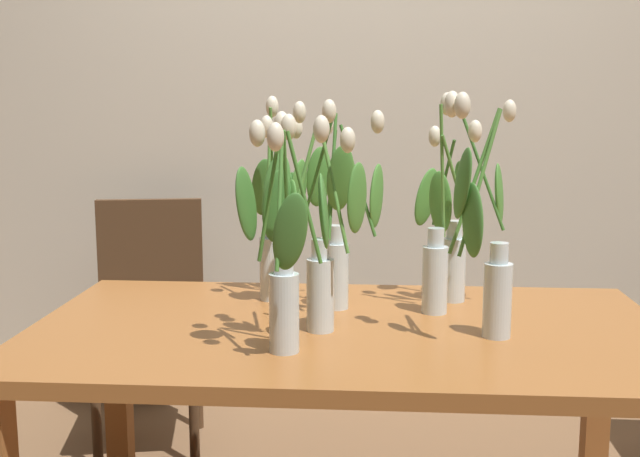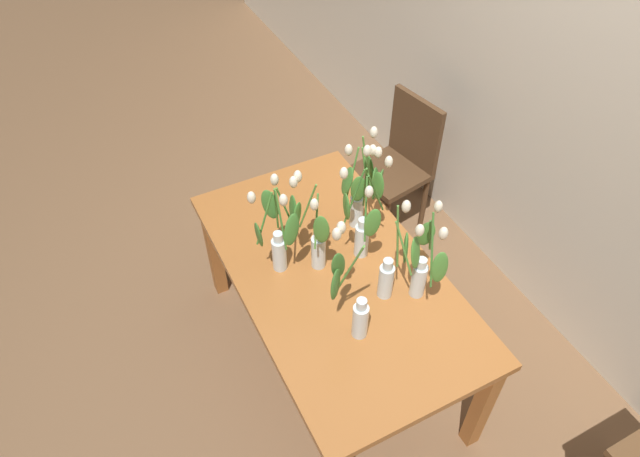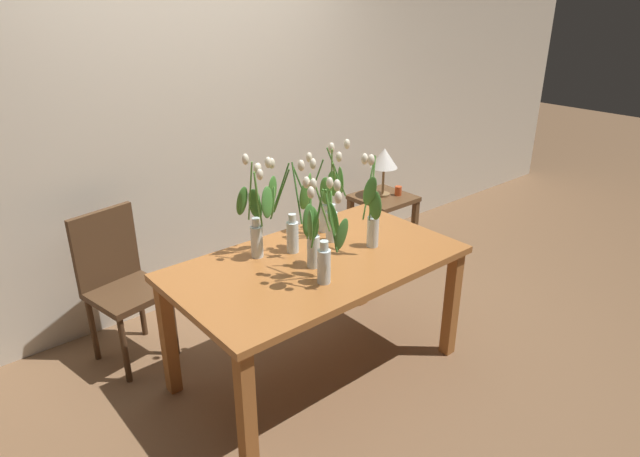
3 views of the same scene
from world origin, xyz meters
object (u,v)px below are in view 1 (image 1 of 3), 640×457
tulip_vase_4 (487,260)px  tulip_vase_6 (335,222)px  tulip_vase_3 (457,239)px  tulip_vase_2 (441,245)px  tulip_vase_0 (276,222)px  tulip_vase_1 (284,253)px  dining_chair (150,309)px  tulip_vase_5 (321,260)px  dining_table (348,360)px

tulip_vase_4 → tulip_vase_6: size_ratio=1.03×
tulip_vase_3 → tulip_vase_6: (-0.34, -0.11, 0.06)m
tulip_vase_2 → tulip_vase_3: 0.13m
tulip_vase_0 → tulip_vase_2: (0.46, -0.10, -0.04)m
tulip_vase_1 → dining_chair: tulip_vase_1 is taller
tulip_vase_2 → tulip_vase_6: (-0.29, 0.01, 0.06)m
tulip_vase_0 → tulip_vase_4: size_ratio=0.99×
tulip_vase_4 → tulip_vase_5: bearing=176.5°
dining_table → tulip_vase_2: bearing=33.2°
tulip_vase_0 → tulip_vase_3: bearing=1.8°
tulip_vase_0 → tulip_vase_1: (0.08, -0.48, 0.00)m
tulip_vase_3 → tulip_vase_6: size_ratio=1.00×
dining_table → tulip_vase_5: tulip_vase_5 is taller
tulip_vase_0 → tulip_vase_6: (0.17, -0.09, 0.01)m
tulip_vase_0 → tulip_vase_3: size_ratio=1.02×
tulip_vase_0 → tulip_vase_5: size_ratio=1.07×
dining_table → tulip_vase_0: bearing=129.5°
tulip_vase_2 → dining_chair: 1.33m
tulip_vase_0 → tulip_vase_2: tulip_vase_2 is taller
tulip_vase_5 → tulip_vase_6: (0.02, 0.24, 0.06)m
dining_table → tulip_vase_1: (-0.14, -0.22, 0.32)m
dining_table → tulip_vase_5: (-0.06, -0.07, 0.27)m
tulip_vase_3 → tulip_vase_5: bearing=-136.3°
dining_table → tulip_vase_0: 0.46m
tulip_vase_0 → tulip_vase_5: bearing=-65.4°
tulip_vase_0 → tulip_vase_1: tulip_vase_0 is taller
tulip_vase_3 → tulip_vase_4: size_ratio=0.97×
tulip_vase_5 → tulip_vase_6: bearing=85.0°
tulip_vase_4 → dining_chair: size_ratio=0.63×
tulip_vase_5 → tulip_vase_6: tulip_vase_6 is taller
dining_table → tulip_vase_0: tulip_vase_0 is taller
tulip_vase_2 → tulip_vase_4: (0.09, -0.25, 0.01)m
tulip_vase_0 → dining_chair: 0.97m
tulip_vase_4 → dining_table: bearing=164.4°
dining_chair → tulip_vase_0: bearing=-48.4°
dining_table → tulip_vase_6: 0.37m
tulip_vase_4 → tulip_vase_5: tulip_vase_4 is taller
tulip_vase_6 → tulip_vase_4: bearing=-34.9°
tulip_vase_5 → tulip_vase_3: bearing=43.7°
tulip_vase_1 → tulip_vase_6: tulip_vase_6 is taller
tulip_vase_6 → dining_chair: size_ratio=0.61×
tulip_vase_2 → tulip_vase_3: tulip_vase_2 is taller
tulip_vase_4 → tulip_vase_2: bearing=108.9°
tulip_vase_4 → dining_chair: 1.55m
tulip_vase_2 → tulip_vase_6: bearing=178.0°
tulip_vase_2 → dining_chair: (-1.03, 0.75, -0.40)m
tulip_vase_0 → tulip_vase_5: (0.15, -0.33, -0.04)m
tulip_vase_0 → tulip_vase_4: 0.65m
tulip_vase_3 → dining_chair: size_ratio=0.61×
tulip_vase_4 → dining_chair: tulip_vase_4 is taller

